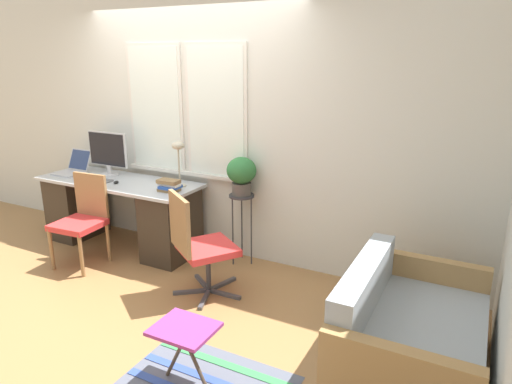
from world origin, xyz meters
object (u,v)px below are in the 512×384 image
desk_chair_wooden (82,218)px  couch_loveseat (407,338)px  monitor (108,152)px  keyboard (95,180)px  potted_plant (241,173)px  mouse (116,182)px  plant_stand (242,204)px  desk_lamp (178,152)px  book_stack (169,186)px  folding_stool (184,333)px  laptop (73,168)px  office_chair_swivel (199,244)px

desk_chair_wooden → couch_loveseat: desk_chair_wooden is taller
monitor → keyboard: monitor is taller
monitor → potted_plant: size_ratio=1.39×
mouse → plant_stand: size_ratio=0.09×
keyboard → desk_lamp: (0.95, 0.24, 0.35)m
mouse → couch_loveseat: size_ratio=0.05×
book_stack → plant_stand: bearing=25.7°
potted_plant → folding_stool: bearing=-72.2°
book_stack → potted_plant: (0.64, 0.31, 0.13)m
mouse → folding_stool: bearing=-36.8°
monitor → folding_stool: (2.20, -1.65, -0.63)m
monitor → desk_chair_wooden: size_ratio=0.58×
couch_loveseat → folding_stool: bearing=122.0°
mouse → folding_stool: (1.86, -1.40, -0.40)m
laptop → keyboard: bearing=-14.5°
office_chair_swivel → laptop: bearing=20.7°
desk_lamp → potted_plant: (0.66, 0.11, -0.17)m
monitor → book_stack: monitor is taller
monitor → keyboard: 0.35m
potted_plant → couch_loveseat: bearing=-28.7°
keyboard → potted_plant: 1.66m
laptop → book_stack: size_ratio=1.62×
couch_loveseat → potted_plant: size_ratio=3.50×
mouse → potted_plant: potted_plant is taller
monitor → desk_chair_wooden: (0.24, -0.65, -0.52)m
office_chair_swivel → folding_stool: size_ratio=2.24×
desk_chair_wooden → folding_stool: bearing=-31.3°
mouse → plant_stand: (1.30, 0.35, -0.14)m
mouse → desk_lamp: bearing=20.2°
keyboard → book_stack: bearing=2.5°
desk_lamp → plant_stand: bearing=9.7°
potted_plant → monitor: bearing=-176.6°
plant_stand → potted_plant: size_ratio=1.91×
monitor → folding_stool: 2.82m
laptop → folding_stool: 3.06m
potted_plant → folding_stool: (0.56, -1.75, -0.57)m
office_chair_swivel → desk_chair_wooden: bearing=34.7°
desk_chair_wooden → book_stack: bearing=25.5°
book_stack → desk_chair_wooden: (-0.76, -0.44, -0.32)m
desk_lamp → potted_plant: desk_lamp is taller
book_stack → couch_loveseat: size_ratio=0.17×
monitor → desk_chair_wooden: bearing=-69.9°
laptop → potted_plant: potted_plant is taller
monitor → mouse: bearing=-36.7°
mouse → potted_plant: size_ratio=0.17×
desk_lamp → office_chair_swivel: desk_lamp is taller
mouse → desk_lamp: desk_lamp is taller
desk_lamp → plant_stand: desk_lamp is taller
couch_loveseat → desk_lamp: bearing=70.5°
keyboard → mouse: mouse is taller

